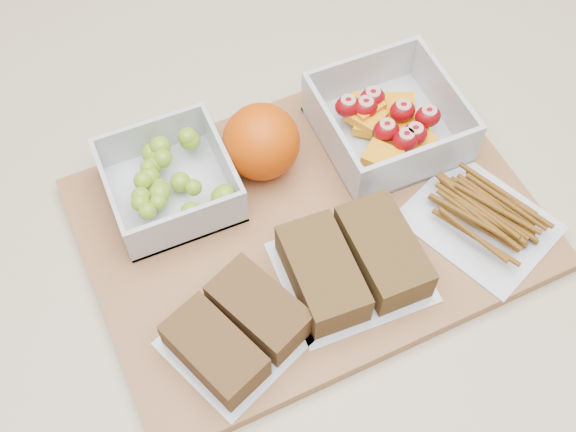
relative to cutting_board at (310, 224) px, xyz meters
name	(u,v)px	position (x,y,z in m)	size (l,w,h in m)	color
counter	(298,383)	(-0.01, 0.00, -0.46)	(1.20, 0.90, 0.90)	beige
cutting_board	(310,224)	(0.00, 0.00, 0.00)	(0.42, 0.30, 0.02)	#9D6A41
grape_container	(171,181)	(-0.11, 0.08, 0.03)	(0.12, 0.12, 0.05)	silver
fruit_container	(388,123)	(0.11, 0.06, 0.03)	(0.13, 0.13, 0.06)	silver
orange	(261,142)	(-0.02, 0.08, 0.05)	(0.08, 0.08, 0.08)	#DF4B05
sandwich_bag_left	(237,330)	(-0.11, -0.09, 0.03)	(0.15, 0.14, 0.04)	silver
sandwich_bag_center	(353,263)	(0.01, -0.07, 0.03)	(0.13, 0.12, 0.04)	silver
pretzel_bag	(483,215)	(0.15, -0.07, 0.02)	(0.15, 0.16, 0.03)	silver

